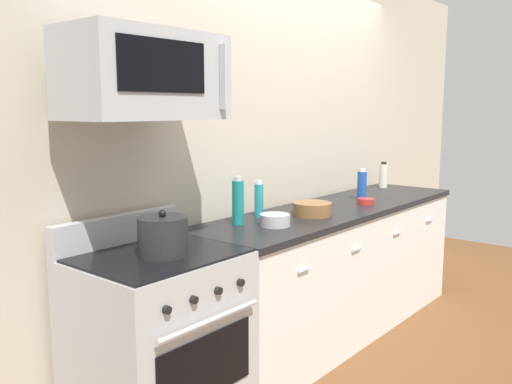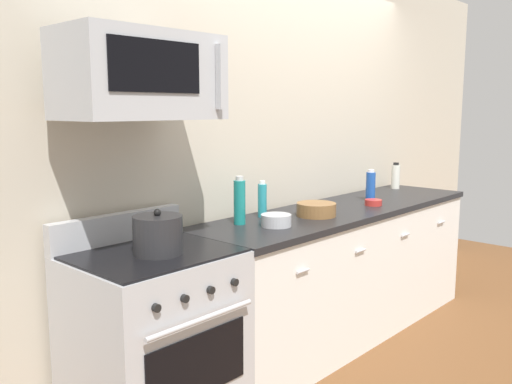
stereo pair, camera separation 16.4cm
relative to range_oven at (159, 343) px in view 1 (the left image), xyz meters
name	(u,v)px [view 1 (the left image)]	position (x,y,z in m)	size (l,w,h in m)	color
ground_plane	(335,330)	(1.64, 0.00, -0.47)	(6.75, 6.75, 0.00)	brown
back_wall	(291,143)	(1.64, 0.41, 0.88)	(5.62, 0.10, 2.70)	beige
counter_unit	(336,269)	(1.64, 0.00, -0.01)	(2.53, 0.66, 0.92)	white
range_oven	(159,343)	(0.00, 0.00, 0.00)	(0.76, 0.69, 1.07)	#B7BABF
microwave	(145,76)	(0.00, 0.04, 1.28)	(0.74, 0.44, 0.40)	#B7BABF
bottle_soda_blue	(362,185)	(2.00, 0.01, 0.56)	(0.07, 0.07, 0.23)	#1E4CA5
bottle_dish_soap	(259,200)	(1.00, 0.19, 0.56)	(0.06, 0.06, 0.23)	teal
bottle_sparkling_teal	(238,202)	(0.74, 0.14, 0.59)	(0.07, 0.07, 0.29)	#197F7A
bottle_vinegar_white	(383,175)	(2.69, 0.18, 0.56)	(0.07, 0.07, 0.22)	silver
bowl_red_small	(366,201)	(1.84, -0.11, 0.47)	(0.12, 0.12, 0.04)	#B72D28
bowl_steel_prep	(275,220)	(0.85, -0.06, 0.49)	(0.18, 0.18, 0.07)	#B2B5BA
bowl_wooden_salad	(312,208)	(1.25, -0.05, 0.50)	(0.25, 0.25, 0.08)	brown
stockpot	(163,236)	(0.00, -0.05, 0.55)	(0.23, 0.23, 0.22)	#262628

